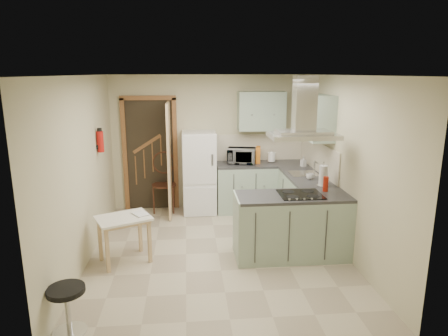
{
  "coord_description": "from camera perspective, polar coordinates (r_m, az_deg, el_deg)",
  "views": [
    {
      "loc": [
        -0.41,
        -5.3,
        2.53
      ],
      "look_at": [
        0.13,
        0.45,
        1.15
      ],
      "focal_mm": 32.0,
      "sensor_mm": 36.0,
      "label": 1
    }
  ],
  "objects": [
    {
      "name": "splashback",
      "position": [
        7.64,
        5.09,
        2.99
      ],
      "size": [
        1.68,
        0.02,
        0.5
      ],
      "primitive_type": "cube",
      "color": "beige",
      "rests_on": "counter_back"
    },
    {
      "name": "cup",
      "position": [
        6.41,
        12.17,
        -1.18
      ],
      "size": [
        0.15,
        0.15,
        0.09
      ],
      "primitive_type": "imported",
      "rotation": [
        0.0,
        0.0,
        -0.41
      ],
      "color": "beige",
      "rests_on": "counter_right"
    },
    {
      "name": "counter_right",
      "position": [
        7.02,
        10.73,
        -4.04
      ],
      "size": [
        0.6,
        1.95,
        0.9
      ],
      "primitive_type": "cube",
      "color": "#9EB2A0",
      "rests_on": "floor"
    },
    {
      "name": "sink",
      "position": [
        6.73,
        11.31,
        -0.79
      ],
      "size": [
        0.45,
        0.4,
        0.01
      ],
      "primitive_type": "cube",
      "color": "silver",
      "rests_on": "counter_right"
    },
    {
      "name": "microwave",
      "position": [
        7.36,
        2.5,
        1.76
      ],
      "size": [
        0.56,
        0.44,
        0.28
      ],
      "primitive_type": "imported",
      "rotation": [
        0.0,
        0.0,
        -0.21
      ],
      "color": "black",
      "rests_on": "counter_back"
    },
    {
      "name": "floor",
      "position": [
        5.89,
        -0.86,
        -12.02
      ],
      "size": [
        4.2,
        4.2,
        0.0
      ],
      "primitive_type": "plane",
      "color": "#B7AB8E",
      "rests_on": "ground"
    },
    {
      "name": "paper_towel",
      "position": [
        6.05,
        13.99,
        -1.04
      ],
      "size": [
        0.16,
        0.16,
        0.32
      ],
      "primitive_type": "cylinder",
      "rotation": [
        0.0,
        0.0,
        0.39
      ],
      "color": "silver",
      "rests_on": "counter_right"
    },
    {
      "name": "wall_cabinet_back",
      "position": [
        7.38,
        5.35,
        8.11
      ],
      "size": [
        0.85,
        0.35,
        0.7
      ],
      "primitive_type": "cube",
      "color": "#9EB2A0",
      "rests_on": "back_wall"
    },
    {
      "name": "fridge",
      "position": [
        7.32,
        -3.54,
        -0.65
      ],
      "size": [
        0.6,
        0.6,
        1.5
      ],
      "primitive_type": "cube",
      "color": "white",
      "rests_on": "floor"
    },
    {
      "name": "left_wall",
      "position": [
        5.63,
        -19.5,
        -0.5
      ],
      "size": [
        0.0,
        4.2,
        4.2
      ],
      "primitive_type": "plane",
      "rotation": [
        1.57,
        0.0,
        1.57
      ],
      "color": "#C0BA95",
      "rests_on": "floor"
    },
    {
      "name": "wall_cabinet_right",
      "position": [
        6.51,
        13.0,
        7.11
      ],
      "size": [
        0.35,
        0.9,
        0.7
      ],
      "primitive_type": "cube",
      "color": "#9EB2A0",
      "rests_on": "right_wall"
    },
    {
      "name": "drop_leaf_table",
      "position": [
        5.68,
        -14.02,
        -9.86
      ],
      "size": [
        0.84,
        0.76,
        0.64
      ],
      "primitive_type": "cube",
      "rotation": [
        0.0,
        0.0,
        0.43
      ],
      "color": "tan",
      "rests_on": "floor"
    },
    {
      "name": "red_bottle",
      "position": [
        5.8,
        14.32,
        -2.23
      ],
      "size": [
        0.1,
        0.1,
        0.21
      ],
      "primitive_type": "cylinder",
      "rotation": [
        0.0,
        0.0,
        0.4
      ],
      "color": "#AC210E",
      "rests_on": "peninsula"
    },
    {
      "name": "peninsula",
      "position": [
        5.71,
        9.69,
        -8.13
      ],
      "size": [
        1.55,
        0.65,
        0.9
      ],
      "primitive_type": "cube",
      "color": "#9EB2A0",
      "rests_on": "floor"
    },
    {
      "name": "ceiling",
      "position": [
        5.31,
        -0.95,
        13.11
      ],
      "size": [
        4.2,
        4.2,
        0.0
      ],
      "primitive_type": "plane",
      "rotation": [
        3.14,
        0.0,
        0.0
      ],
      "color": "silver",
      "rests_on": "back_wall"
    },
    {
      "name": "extractor_hood",
      "position": [
        5.4,
        11.25,
        4.56
      ],
      "size": [
        0.9,
        0.55,
        0.1
      ],
      "primitive_type": "cube",
      "color": "silver",
      "rests_on": "ceiling"
    },
    {
      "name": "book",
      "position": [
        5.56,
        -12.65,
        -6.19
      ],
      "size": [
        0.27,
        0.28,
        0.1
      ],
      "primitive_type": "imported",
      "rotation": [
        0.0,
        0.0,
        0.61
      ],
      "color": "#A63748",
      "rests_on": "drop_leaf_table"
    },
    {
      "name": "soap_bottle",
      "position": [
        7.25,
        11.27,
        0.9
      ],
      "size": [
        0.1,
        0.11,
        0.18
      ],
      "primitive_type": "imported",
      "rotation": [
        0.0,
        0.0,
        0.38
      ],
      "color": "#ADACB8",
      "rests_on": "counter_right"
    },
    {
      "name": "back_wall",
      "position": [
        7.52,
        -2.14,
        3.64
      ],
      "size": [
        3.6,
        0.0,
        3.6
      ],
      "primitive_type": "plane",
      "rotation": [
        1.57,
        0.0,
        0.0
      ],
      "color": "#C0BA95",
      "rests_on": "floor"
    },
    {
      "name": "fire_extinguisher",
      "position": [
        6.42,
        -17.26,
        3.61
      ],
      "size": [
        0.1,
        0.1,
        0.32
      ],
      "primitive_type": "cylinder",
      "color": "#B2140F",
      "rests_on": "left_wall"
    },
    {
      "name": "hob",
      "position": [
        5.58,
        10.87,
        -3.72
      ],
      "size": [
        0.58,
        0.5,
        0.01
      ],
      "primitive_type": "cube",
      "color": "black",
      "rests_on": "peninsula"
    },
    {
      "name": "right_wall",
      "position": [
        5.88,
        16.87,
        0.28
      ],
      "size": [
        0.0,
        4.2,
        4.2
      ],
      "primitive_type": "plane",
      "rotation": [
        1.57,
        0.0,
        -1.57
      ],
      "color": "#C0BA95",
      "rests_on": "floor"
    },
    {
      "name": "kettle",
      "position": [
        7.49,
        6.8,
        1.59
      ],
      "size": [
        0.15,
        0.15,
        0.2
      ],
      "primitive_type": "cylinder",
      "rotation": [
        0.0,
        0.0,
        0.05
      ],
      "color": "white",
      "rests_on": "counter_back"
    },
    {
      "name": "counter_back",
      "position": [
        7.47,
        3.11,
        -2.73
      ],
      "size": [
        1.08,
        0.6,
        0.9
      ],
      "primitive_type": "cube",
      "color": "#9EB2A0",
      "rests_on": "floor"
    },
    {
      "name": "stool",
      "position": [
        4.46,
        -21.43,
        -18.36
      ],
      "size": [
        0.41,
        0.41,
        0.49
      ],
      "primitive_type": "cylinder",
      "rotation": [
        0.0,
        0.0,
        0.13
      ],
      "color": "black",
      "rests_on": "floor"
    },
    {
      "name": "bentwood_chair",
      "position": [
        7.5,
        -8.57,
        -2.41
      ],
      "size": [
        0.47,
        0.47,
        1.0
      ],
      "primitive_type": "cube",
      "rotation": [
        0.0,
        0.0,
        -0.05
      ],
      "color": "#4C3119",
      "rests_on": "floor"
    },
    {
      "name": "cereal_box",
      "position": [
        7.42,
        4.91,
        1.91
      ],
      "size": [
        0.12,
        0.21,
        0.3
      ],
      "primitive_type": "cube",
      "rotation": [
        0.0,
        0.0,
        -0.19
      ],
      "color": "orange",
      "rests_on": "counter_back"
    },
    {
      "name": "doorway",
      "position": [
        7.55,
        -10.48,
        1.92
      ],
      "size": [
        1.1,
        0.12,
        2.1
      ],
      "primitive_type": "cube",
      "color": "brown",
      "rests_on": "floor"
    }
  ]
}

